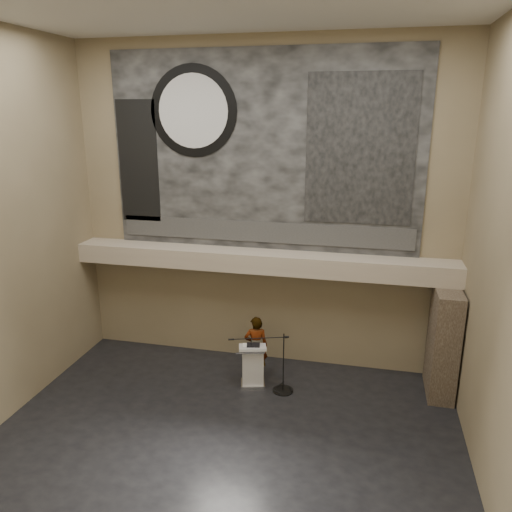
# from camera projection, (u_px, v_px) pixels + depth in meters

# --- Properties ---
(floor) EXTENTS (10.00, 10.00, 0.00)m
(floor) POSITION_uv_depth(u_px,v_px,m) (222.00, 444.00, 10.46)
(floor) COLOR black
(floor) RESTS_ON ground
(wall_back) EXTENTS (10.00, 0.02, 8.50)m
(wall_back) POSITION_uv_depth(u_px,v_px,m) (263.00, 209.00, 13.00)
(wall_back) COLOR #77674B
(wall_back) RESTS_ON floor
(wall_front) EXTENTS (10.00, 0.02, 8.50)m
(wall_front) POSITION_uv_depth(u_px,v_px,m) (111.00, 344.00, 5.52)
(wall_front) COLOR #77674B
(wall_front) RESTS_ON floor
(wall_right) EXTENTS (0.02, 8.00, 8.50)m
(wall_right) POSITION_uv_depth(u_px,v_px,m) (509.00, 268.00, 8.19)
(wall_right) COLOR #77674B
(wall_right) RESTS_ON floor
(soffit) EXTENTS (10.00, 0.80, 0.50)m
(soffit) POSITION_uv_depth(u_px,v_px,m) (259.00, 261.00, 12.99)
(soffit) COLOR tan
(soffit) RESTS_ON wall_back
(sprinkler_left) EXTENTS (0.04, 0.04, 0.06)m
(sprinkler_left) POSITION_uv_depth(u_px,v_px,m) (201.00, 268.00, 13.36)
(sprinkler_left) COLOR #B2893D
(sprinkler_left) RESTS_ON soffit
(sprinkler_right) EXTENTS (0.04, 0.04, 0.06)m
(sprinkler_right) POSITION_uv_depth(u_px,v_px,m) (332.00, 277.00, 12.62)
(sprinkler_right) COLOR #B2893D
(sprinkler_right) RESTS_ON soffit
(banner) EXTENTS (8.00, 0.05, 5.00)m
(banner) POSITION_uv_depth(u_px,v_px,m) (263.00, 153.00, 12.56)
(banner) COLOR black
(banner) RESTS_ON wall_back
(banner_text_strip) EXTENTS (7.76, 0.02, 0.55)m
(banner_text_strip) POSITION_uv_depth(u_px,v_px,m) (262.00, 232.00, 13.10)
(banner_text_strip) COLOR #313131
(banner_text_strip) RESTS_ON banner
(banner_clock_rim) EXTENTS (2.30, 0.02, 2.30)m
(banner_clock_rim) POSITION_uv_depth(u_px,v_px,m) (193.00, 111.00, 12.62)
(banner_clock_rim) COLOR black
(banner_clock_rim) RESTS_ON banner
(banner_clock_face) EXTENTS (1.84, 0.02, 1.84)m
(banner_clock_face) POSITION_uv_depth(u_px,v_px,m) (193.00, 111.00, 12.61)
(banner_clock_face) COLOR silver
(banner_clock_face) RESTS_ON banner
(banner_building_print) EXTENTS (2.60, 0.02, 3.60)m
(banner_building_print) POSITION_uv_depth(u_px,v_px,m) (360.00, 150.00, 11.98)
(banner_building_print) COLOR black
(banner_building_print) RESTS_ON banner
(banner_brick_print) EXTENTS (1.10, 0.02, 3.20)m
(banner_brick_print) POSITION_uv_depth(u_px,v_px,m) (138.00, 162.00, 13.33)
(banner_brick_print) COLOR black
(banner_brick_print) RESTS_ON banner
(stone_pier) EXTENTS (0.60, 1.40, 2.70)m
(stone_pier) POSITION_uv_depth(u_px,v_px,m) (443.00, 342.00, 12.03)
(stone_pier) COLOR #3E3226
(stone_pier) RESTS_ON floor
(lectern) EXTENTS (0.78, 0.64, 1.13)m
(lectern) POSITION_uv_depth(u_px,v_px,m) (253.00, 366.00, 12.53)
(lectern) COLOR silver
(lectern) RESTS_ON floor
(binder) EXTENTS (0.37, 0.32, 0.04)m
(binder) POSITION_uv_depth(u_px,v_px,m) (253.00, 345.00, 12.39)
(binder) COLOR black
(binder) RESTS_ON lectern
(papers) EXTENTS (0.29, 0.35, 0.00)m
(papers) POSITION_uv_depth(u_px,v_px,m) (247.00, 346.00, 12.38)
(papers) COLOR white
(papers) RESTS_ON lectern
(speaker_person) EXTENTS (0.69, 0.54, 1.67)m
(speaker_person) POSITION_uv_depth(u_px,v_px,m) (256.00, 347.00, 12.93)
(speaker_person) COLOR silver
(speaker_person) RESTS_ON floor
(mic_stand) EXTENTS (1.54, 0.70, 1.56)m
(mic_stand) POSITION_uv_depth(u_px,v_px,m) (281.00, 382.00, 12.36)
(mic_stand) COLOR black
(mic_stand) RESTS_ON floor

